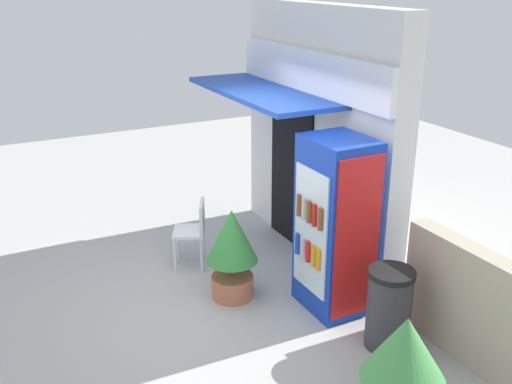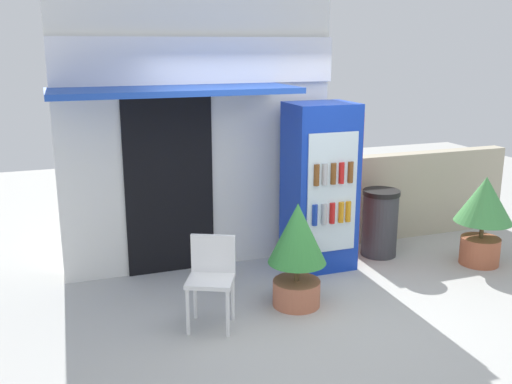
% 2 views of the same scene
% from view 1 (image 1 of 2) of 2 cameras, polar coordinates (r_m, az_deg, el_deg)
% --- Properties ---
extents(ground, '(16.00, 16.00, 0.00)m').
position_cam_1_polar(ground, '(6.87, -3.16, -10.39)').
color(ground, '#B2B2AD').
extents(storefront_building, '(3.24, 1.26, 3.21)m').
position_cam_1_polar(storefront_building, '(7.47, 5.86, 5.89)').
color(storefront_building, silver).
rests_on(storefront_building, ground).
extents(drink_cooler, '(0.78, 0.68, 1.96)m').
position_cam_1_polar(drink_cooler, '(6.34, 7.77, -3.34)').
color(drink_cooler, '#1438B2').
rests_on(drink_cooler, ground).
extents(plastic_chair, '(0.55, 0.53, 0.86)m').
position_cam_1_polar(plastic_chair, '(7.40, -6.05, -3.53)').
color(plastic_chair, white).
rests_on(plastic_chair, ground).
extents(potted_plant_near_shop, '(0.59, 0.59, 1.08)m').
position_cam_1_polar(potted_plant_near_shop, '(6.62, -2.37, -5.43)').
color(potted_plant_near_shop, '#BC6B4C').
rests_on(potted_plant_near_shop, ground).
extents(potted_plant_curbside, '(0.68, 0.68, 1.09)m').
position_cam_1_polar(potted_plant_curbside, '(4.90, 14.22, -16.02)').
color(potted_plant_curbside, '#AD5B3D').
rests_on(potted_plant_curbside, ground).
extents(trash_bin, '(0.46, 0.46, 0.85)m').
position_cam_1_polar(trash_bin, '(6.02, 12.87, -11.04)').
color(trash_bin, '#38383D').
rests_on(trash_bin, ground).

